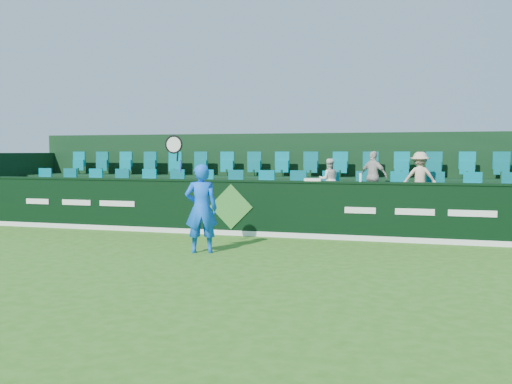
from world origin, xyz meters
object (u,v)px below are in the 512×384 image
(spectator_right, at_px, (420,177))
(spectator_left, at_px, (329,180))
(tennis_player, at_px, (201,208))
(spectator_middle, at_px, (373,176))
(towel, at_px, (313,180))
(drinks_bottle, at_px, (361,177))

(spectator_right, bearing_deg, spectator_left, -1.83)
(tennis_player, xyz_separation_m, spectator_right, (4.21, 3.66, 0.51))
(tennis_player, relative_size, spectator_middle, 1.91)
(tennis_player, relative_size, towel, 6.10)
(tennis_player, bearing_deg, drinks_bottle, 41.13)
(tennis_player, distance_m, spectator_middle, 4.84)
(tennis_player, distance_m, towel, 3.16)
(drinks_bottle, bearing_deg, spectator_left, 128.77)
(spectator_left, relative_size, towel, 2.71)
(tennis_player, height_order, spectator_middle, tennis_player)
(tennis_player, xyz_separation_m, drinks_bottle, (2.91, 2.54, 0.54))
(spectator_middle, xyz_separation_m, towel, (-1.30, -1.12, -0.05))
(spectator_middle, distance_m, spectator_right, 1.10)
(spectator_left, distance_m, drinks_bottle, 1.44)
(spectator_left, xyz_separation_m, drinks_bottle, (0.90, -1.12, 0.12))
(tennis_player, height_order, spectator_right, tennis_player)
(spectator_middle, height_order, drinks_bottle, spectator_middle)
(drinks_bottle, bearing_deg, tennis_player, -138.87)
(spectator_right, bearing_deg, spectator_middle, -1.83)
(spectator_right, relative_size, towel, 3.15)
(spectator_left, relative_size, drinks_bottle, 5.49)
(spectator_middle, height_order, towel, spectator_middle)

